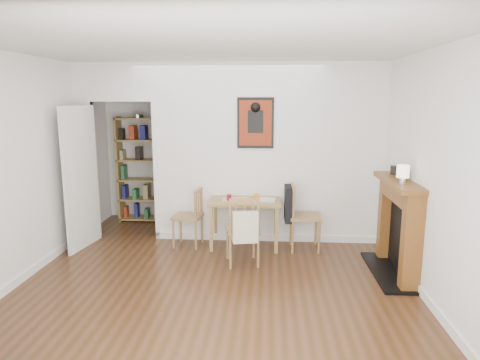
# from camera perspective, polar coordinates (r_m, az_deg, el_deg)

# --- Properties ---
(ground) EXTENTS (5.20, 5.20, 0.00)m
(ground) POSITION_cam_1_polar(r_m,az_deg,el_deg) (5.25, -2.99, -12.71)
(ground) COLOR #4F2B19
(ground) RESTS_ON ground
(room_shell) EXTENTS (5.20, 5.20, 5.20)m
(room_shell) POSITION_cam_1_polar(r_m,az_deg,el_deg) (6.19, -0.74, 3.44)
(room_shell) COLOR silver
(room_shell) RESTS_ON ground
(dining_table) EXTENTS (1.00, 0.64, 0.69)m
(dining_table) POSITION_cam_1_polar(r_m,az_deg,el_deg) (6.07, 0.64, -3.40)
(dining_table) COLOR olive
(dining_table) RESTS_ON ground
(chair_left) EXTENTS (0.47, 0.47, 0.84)m
(chair_left) POSITION_cam_1_polar(r_m,az_deg,el_deg) (6.18, -6.99, -4.94)
(chair_left) COLOR #997947
(chair_left) RESTS_ON ground
(chair_right) EXTENTS (0.54, 0.47, 0.93)m
(chair_right) POSITION_cam_1_polar(r_m,az_deg,el_deg) (6.05, 8.47, -4.75)
(chair_right) COLOR #997947
(chair_right) RESTS_ON ground
(chair_front) EXTENTS (0.53, 0.58, 0.90)m
(chair_front) POSITION_cam_1_polar(r_m,az_deg,el_deg) (5.46, 0.35, -6.60)
(chair_front) COLOR #997947
(chair_front) RESTS_ON ground
(bookshelf) EXTENTS (0.76, 0.30, 1.80)m
(bookshelf) POSITION_cam_1_polar(r_m,az_deg,el_deg) (7.52, -13.15, 1.30)
(bookshelf) COLOR olive
(bookshelf) RESTS_ON ground
(fireplace) EXTENTS (0.45, 1.25, 1.16)m
(fireplace) POSITION_cam_1_polar(r_m,az_deg,el_deg) (5.47, 20.47, -5.55)
(fireplace) COLOR brown
(fireplace) RESTS_ON ground
(red_glass) EXTENTS (0.07, 0.07, 0.09)m
(red_glass) POSITION_cam_1_polar(r_m,az_deg,el_deg) (5.98, -1.48, -2.35)
(red_glass) COLOR maroon
(red_glass) RESTS_ON dining_table
(orange_fruit) EXTENTS (0.08, 0.08, 0.08)m
(orange_fruit) POSITION_cam_1_polar(r_m,az_deg,el_deg) (6.10, 2.22, -2.15)
(orange_fruit) COLOR orange
(orange_fruit) RESTS_ON dining_table
(placemat) EXTENTS (0.41, 0.31, 0.00)m
(placemat) POSITION_cam_1_polar(r_m,az_deg,el_deg) (6.06, -0.51, -2.61)
(placemat) COLOR beige
(placemat) RESTS_ON dining_table
(notebook) EXTENTS (0.33, 0.26, 0.02)m
(notebook) POSITION_cam_1_polar(r_m,az_deg,el_deg) (6.03, 3.28, -2.62)
(notebook) COLOR silver
(notebook) RESTS_ON dining_table
(mantel_lamp) EXTENTS (0.14, 0.14, 0.22)m
(mantel_lamp) POSITION_cam_1_polar(r_m,az_deg,el_deg) (5.02, 20.90, 0.94)
(mantel_lamp) COLOR silver
(mantel_lamp) RESTS_ON fireplace
(ceramic_jar_a) EXTENTS (0.11, 0.11, 0.13)m
(ceramic_jar_a) POSITION_cam_1_polar(r_m,az_deg,el_deg) (5.38, 20.90, 0.83)
(ceramic_jar_a) COLOR black
(ceramic_jar_a) RESTS_ON fireplace
(ceramic_jar_b) EXTENTS (0.09, 0.09, 0.11)m
(ceramic_jar_b) POSITION_cam_1_polar(r_m,az_deg,el_deg) (5.67, 19.83, 1.26)
(ceramic_jar_b) COLOR black
(ceramic_jar_b) RESTS_ON fireplace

